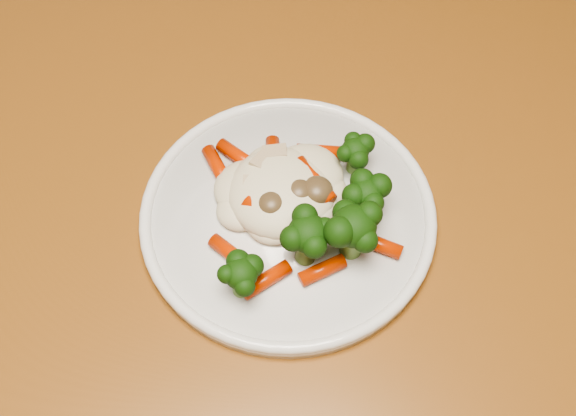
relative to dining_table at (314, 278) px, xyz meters
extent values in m
cube|color=brown|center=(0.00, 0.00, 0.07)|extent=(1.39, 1.03, 0.04)
cylinder|color=white|center=(-0.02, 0.02, 0.10)|extent=(0.24, 0.24, 0.01)
ellipsoid|color=beige|center=(-0.02, 0.03, 0.12)|extent=(0.10, 0.09, 0.04)
ellipsoid|color=black|center=(-0.08, -0.04, 0.12)|extent=(0.04, 0.04, 0.04)
ellipsoid|color=black|center=(-0.02, -0.03, 0.13)|extent=(0.05, 0.05, 0.05)
ellipsoid|color=black|center=(0.01, -0.04, 0.13)|extent=(0.06, 0.06, 0.05)
ellipsoid|color=black|center=(0.04, -0.01, 0.12)|extent=(0.04, 0.04, 0.04)
ellipsoid|color=black|center=(0.05, 0.03, 0.12)|extent=(0.04, 0.04, 0.03)
cylinder|color=red|center=(-0.06, 0.07, 0.11)|extent=(0.01, 0.05, 0.01)
cylinder|color=red|center=(-0.01, 0.07, 0.11)|extent=(0.03, 0.04, 0.01)
cylinder|color=red|center=(0.03, 0.06, 0.11)|extent=(0.04, 0.03, 0.01)
cylinder|color=red|center=(-0.08, -0.01, 0.11)|extent=(0.03, 0.04, 0.01)
cylinder|color=red|center=(-0.06, -0.04, 0.11)|extent=(0.04, 0.02, 0.01)
cylinder|color=red|center=(-0.02, -0.05, 0.11)|extent=(0.04, 0.01, 0.01)
cylinder|color=red|center=(0.03, -0.04, 0.11)|extent=(0.04, 0.04, 0.01)
cylinder|color=red|center=(0.01, 0.03, 0.12)|extent=(0.02, 0.05, 0.01)
cylinder|color=red|center=(-0.04, 0.04, 0.12)|extent=(0.04, 0.04, 0.01)
cylinder|color=red|center=(-0.04, 0.08, 0.11)|extent=(0.03, 0.05, 0.01)
ellipsoid|color=brown|center=(-0.01, 0.02, 0.12)|extent=(0.02, 0.02, 0.02)
ellipsoid|color=brown|center=(0.01, 0.02, 0.12)|extent=(0.03, 0.03, 0.02)
ellipsoid|color=brown|center=(-0.03, 0.02, 0.12)|extent=(0.02, 0.02, 0.02)
ellipsoid|color=brown|center=(-0.02, -0.01, 0.12)|extent=(0.02, 0.02, 0.02)
cube|color=tan|center=(-0.02, 0.06, 0.12)|extent=(0.03, 0.03, 0.01)
cube|color=tan|center=(-0.01, 0.06, 0.12)|extent=(0.02, 0.02, 0.01)
cube|color=tan|center=(-0.04, 0.04, 0.12)|extent=(0.02, 0.02, 0.01)
camera|label=1|loc=(-0.14, -0.27, 0.61)|focal=45.00mm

